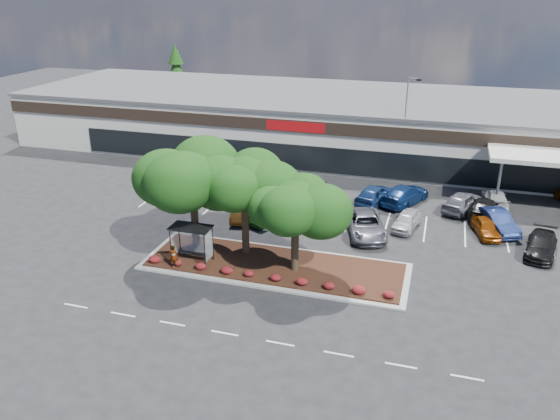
# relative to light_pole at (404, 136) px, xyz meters

# --- Properties ---
(ground) EXTENTS (160.00, 160.00, 0.00)m
(ground) POSITION_rel_light_pole_xyz_m (-4.55, -24.90, -4.41)
(ground) COLOR black
(ground) RESTS_ON ground
(retail_store) EXTENTS (80.40, 25.20, 6.25)m
(retail_store) POSITION_rel_light_pole_xyz_m (-4.49, 9.01, -1.26)
(retail_store) COLOR beige
(retail_store) RESTS_ON ground
(landscape_island) EXTENTS (18.00, 6.00, 0.26)m
(landscape_island) POSITION_rel_light_pole_xyz_m (-6.55, -20.90, -4.29)
(landscape_island) COLOR #9F9F9A
(landscape_island) RESTS_ON ground
(lane_markings) EXTENTS (33.12, 20.06, 0.01)m
(lane_markings) POSITION_rel_light_pole_xyz_m (-4.69, -14.47, -4.41)
(lane_markings) COLOR silver
(lane_markings) RESTS_ON ground
(shrub_row) EXTENTS (17.00, 0.80, 0.50)m
(shrub_row) POSITION_rel_light_pole_xyz_m (-6.55, -23.00, -3.90)
(shrub_row) COLOR maroon
(shrub_row) RESTS_ON landscape_island
(bus_shelter) EXTENTS (2.75, 1.55, 2.59)m
(bus_shelter) POSITION_rel_light_pole_xyz_m (-12.05, -21.95, -2.11)
(bus_shelter) COLOR black
(bus_shelter) RESTS_ON landscape_island
(island_tree_west) EXTENTS (7.20, 7.20, 7.89)m
(island_tree_west) POSITION_rel_light_pole_xyz_m (-12.55, -20.40, -0.21)
(island_tree_west) COLOR #0E380D
(island_tree_west) RESTS_ON landscape_island
(island_tree_mid) EXTENTS (6.60, 6.60, 7.32)m
(island_tree_mid) POSITION_rel_light_pole_xyz_m (-9.05, -19.70, -0.49)
(island_tree_mid) COLOR #0E380D
(island_tree_mid) RESTS_ON landscape_island
(island_tree_east) EXTENTS (5.80, 5.80, 6.50)m
(island_tree_east) POSITION_rel_light_pole_xyz_m (-5.05, -21.20, -0.90)
(island_tree_east) COLOR #0E380D
(island_tree_east) RESTS_ON landscape_island
(conifer_north_west) EXTENTS (4.40, 4.40, 10.00)m
(conifer_north_west) POSITION_rel_light_pole_xyz_m (-34.55, 21.10, 0.59)
(conifer_north_west) COLOR #0E380D
(conifer_north_west) RESTS_ON ground
(person_waiting) EXTENTS (0.69, 0.56, 1.61)m
(person_waiting) POSITION_rel_light_pole_xyz_m (-12.90, -23.20, -3.34)
(person_waiting) COLOR #594C47
(person_waiting) RESTS_ON landscape_island
(light_pole) EXTENTS (1.39, 0.84, 9.95)m
(light_pole) POSITION_rel_light_pole_xyz_m (0.00, 0.00, 0.00)
(light_pole) COLOR #9F9F9A
(light_pole) RESTS_ON ground
(car_0) EXTENTS (3.41, 5.59, 1.52)m
(car_0) POSITION_rel_light_pole_xyz_m (-17.33, -11.13, -3.65)
(car_0) COLOR #9A9EA4
(car_0) RESTS_ON ground
(car_1) EXTENTS (2.46, 4.68, 1.47)m
(car_1) POSITION_rel_light_pole_xyz_m (-11.61, -13.45, -3.68)
(car_1) COLOR brown
(car_1) RESTS_ON ground
(car_2) EXTENTS (3.42, 4.94, 1.54)m
(car_2) POSITION_rel_light_pole_xyz_m (-9.07, -13.34, -3.64)
(car_2) COLOR #144817
(car_2) RESTS_ON ground
(car_3) EXTENTS (3.10, 6.13, 1.66)m
(car_3) POSITION_rel_light_pole_xyz_m (-8.12, -11.76, -3.58)
(car_3) COLOR navy
(car_3) RESTS_ON ground
(car_4) EXTENTS (4.27, 6.40, 1.63)m
(car_4) POSITION_rel_light_pole_xyz_m (-1.44, -13.80, -3.60)
(car_4) COLOR #595961
(car_4) RESTS_ON ground
(car_5) EXTENTS (2.37, 4.23, 1.36)m
(car_5) POSITION_rel_light_pole_xyz_m (1.45, -11.80, -3.73)
(car_5) COLOR silver
(car_5) RESTS_ON ground
(car_6) EXTENTS (3.50, 5.12, 1.60)m
(car_6) POSITION_rel_light_pole_xyz_m (8.23, -10.13, -3.61)
(car_6) COLOR navy
(car_6) RESTS_ON ground
(car_7) EXTENTS (2.44, 4.14, 1.32)m
(car_7) POSITION_rel_light_pole_xyz_m (7.40, -11.27, -3.75)
(car_7) COLOR #7D3606
(car_7) RESTS_ON ground
(car_8) EXTENTS (2.92, 5.13, 1.40)m
(car_8) POSITION_rel_light_pole_xyz_m (11.00, -13.54, -3.71)
(car_8) COLOR black
(car_8) RESTS_ON ground
(car_9) EXTENTS (1.80, 4.60, 1.49)m
(car_9) POSITION_rel_light_pole_xyz_m (-18.79, -3.85, -3.67)
(car_9) COLOR navy
(car_9) RESTS_ON ground
(car_10) EXTENTS (3.04, 4.70, 1.46)m
(car_10) POSITION_rel_light_pole_xyz_m (-10.74, -4.63, -3.68)
(car_10) COLOR #57575E
(car_10) RESTS_ON ground
(car_11) EXTENTS (3.09, 4.94, 1.57)m
(car_11) POSITION_rel_light_pole_xyz_m (-6.47, -7.30, -3.63)
(car_11) COLOR #1B461E
(car_11) RESTS_ON ground
(car_12) EXTENTS (3.23, 5.20, 1.65)m
(car_12) POSITION_rel_light_pole_xyz_m (-1.70, -7.07, -3.58)
(car_12) COLOR navy
(car_12) RESTS_ON ground
(car_13) EXTENTS (4.44, 6.14, 1.65)m
(car_13) POSITION_rel_light_pole_xyz_m (0.87, -6.40, -3.59)
(car_13) COLOR navy
(car_13) RESTS_ON ground
(car_14) EXTENTS (3.75, 5.29, 1.67)m
(car_14) POSITION_rel_light_pole_xyz_m (5.68, -6.75, -3.58)
(car_14) COLOR #5B5D63
(car_14) RESTS_ON ground
(car_15) EXTENTS (3.06, 5.47, 1.50)m
(car_15) POSITION_rel_light_pole_xyz_m (7.43, -7.31, -3.66)
(car_15) COLOR black
(car_15) RESTS_ON ground
(car_16) EXTENTS (2.21, 4.72, 1.33)m
(car_16) POSITION_rel_light_pole_xyz_m (8.45, -4.58, -3.74)
(car_16) COLOR silver
(car_16) RESTS_ON ground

